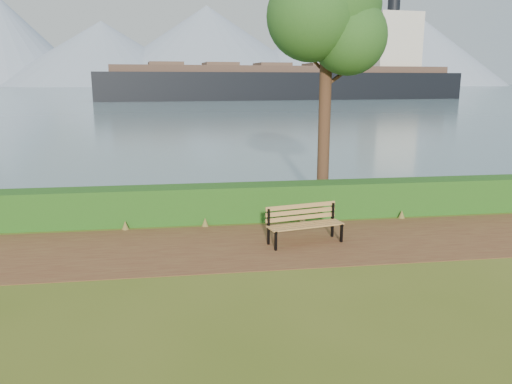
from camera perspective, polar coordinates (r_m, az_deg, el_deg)
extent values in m
plane|color=#4D5F1B|center=(11.72, 0.06, -6.55)|extent=(140.00, 140.00, 0.00)
cube|color=brown|center=(12.00, -0.15, -6.06)|extent=(40.00, 3.40, 0.01)
cube|color=#184212|center=(14.06, -1.49, -1.18)|extent=(32.00, 0.85, 1.00)
cube|color=#486374|center=(270.99, -8.17, 11.65)|extent=(700.00, 510.00, 0.00)
cone|color=#7C8DA5|center=(410.63, -17.10, 14.86)|extent=(160.00, 160.00, 48.00)
cone|color=#7C8DA5|center=(417.40, -5.58, 16.26)|extent=(190.00, 190.00, 62.00)
cone|color=#7C8DA5|center=(426.37, 7.10, 15.33)|extent=(170.00, 170.00, 50.00)
cone|color=#7C8DA5|center=(467.43, 17.86, 15.09)|extent=(150.00, 150.00, 58.00)
cone|color=#7C8DA5|center=(441.25, -9.73, 14.18)|extent=(120.00, 120.00, 35.00)
cone|color=#7C8DA5|center=(461.85, 11.18, 14.36)|extent=(130.00, 130.00, 40.00)
cube|color=black|center=(11.56, 2.27, -5.63)|extent=(0.06, 0.07, 0.46)
cube|color=black|center=(11.90, 1.43, -4.02)|extent=(0.06, 0.07, 0.89)
cube|color=black|center=(11.70, 1.85, -4.37)|extent=(0.16, 0.53, 0.05)
cube|color=black|center=(12.31, 9.74, -4.66)|extent=(0.06, 0.07, 0.46)
cube|color=black|center=(12.63, 8.74, -3.19)|extent=(0.06, 0.07, 0.89)
cube|color=black|center=(12.44, 9.25, -3.50)|extent=(0.16, 0.53, 0.05)
cube|color=olive|center=(11.87, 6.09, -4.03)|extent=(1.83, 0.48, 0.04)
cube|color=olive|center=(11.98, 5.81, -3.87)|extent=(1.83, 0.48, 0.04)
cube|color=olive|center=(12.09, 5.53, -3.71)|extent=(1.83, 0.48, 0.04)
cube|color=olive|center=(12.21, 5.26, -3.55)|extent=(1.83, 0.48, 0.04)
cube|color=olive|center=(12.23, 5.15, -2.92)|extent=(1.82, 0.44, 0.11)
cube|color=olive|center=(12.19, 5.16, -2.26)|extent=(1.82, 0.44, 0.11)
cube|color=olive|center=(12.15, 5.18, -1.60)|extent=(1.82, 0.44, 0.11)
cylinder|color=#342015|center=(15.27, 7.89, 10.28)|extent=(0.36, 0.36, 6.52)
sphere|color=#174316|center=(15.41, 8.21, 20.42)|extent=(3.08, 3.08, 3.08)
sphere|color=#174316|center=(16.08, 9.80, 18.08)|extent=(2.35, 2.35, 2.35)
sphere|color=#174316|center=(14.76, 6.39, 19.40)|extent=(2.54, 2.54, 2.54)
sphere|color=#174316|center=(15.01, 10.57, 17.07)|extent=(2.17, 2.17, 2.17)
cylinder|color=#342015|center=(15.38, 9.47, 12.94)|extent=(0.95, 0.11, 0.71)
cylinder|color=#342015|center=(15.26, 6.57, 14.73)|extent=(0.74, 0.34, 0.65)
cube|color=black|center=(108.20, 3.22, 11.40)|extent=(77.88, 19.82, 7.71)
cube|color=#48352B|center=(108.20, 3.25, 13.79)|extent=(71.63, 18.00, 1.32)
cube|color=beige|center=(118.17, 15.25, 16.17)|extent=(10.77, 10.03, 12.11)
cylinder|color=black|center=(118.89, 15.46, 19.61)|extent=(2.64, 2.64, 3.85)
cube|color=brown|center=(103.61, -10.30, 14.16)|extent=(7.30, 7.89, 0.88)
cube|color=brown|center=(104.98, -4.11, 14.30)|extent=(7.30, 7.89, 0.88)
cube|color=brown|center=(107.47, 1.86, 14.29)|extent=(7.30, 7.89, 0.88)
cube|color=brown|center=(111.00, 7.51, 14.13)|extent=(7.30, 7.89, 0.88)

